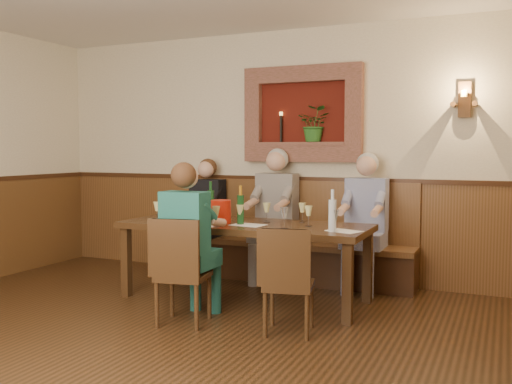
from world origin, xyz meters
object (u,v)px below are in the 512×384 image
at_px(person_bench_mid, 274,226).
at_px(wine_bottle_green_b, 211,203).
at_px(spittoon_bucket, 221,211).
at_px(wine_bottle_green_a, 241,209).
at_px(chair_near_left, 183,293).
at_px(water_bottle, 332,215).
at_px(person_bench_left, 204,227).
at_px(person_bench_right, 364,234).
at_px(bench, 280,250).
at_px(dining_table, 244,231).
at_px(person_chair_front, 190,255).
at_px(chair_near_right, 289,303).

height_order(person_bench_mid, wine_bottle_green_b, person_bench_mid).
relative_size(spittoon_bucket, wine_bottle_green_a, 0.60).
height_order(chair_near_left, water_bottle, water_bottle).
bearing_deg(person_bench_left, person_bench_right, -0.08).
relative_size(bench, water_bottle, 8.17).
height_order(dining_table, chair_near_left, chair_near_left).
bearing_deg(bench, person_bench_mid, -106.34).
bearing_deg(water_bottle, person_bench_left, 150.41).
bearing_deg(person_chair_front, person_bench_mid, 85.93).
height_order(bench, person_chair_front, person_chair_front).
distance_m(wine_bottle_green_a, wine_bottle_green_b, 0.55).
height_order(dining_table, person_bench_mid, person_bench_mid).
xyz_separation_m(person_bench_left, person_chair_front, (0.76, -1.62, 0.00)).
distance_m(bench, chair_near_left, 1.86).
relative_size(dining_table, bench, 0.80).
bearing_deg(person_bench_left, person_chair_front, -64.74).
bearing_deg(chair_near_right, water_bottle, 60.13).
relative_size(dining_table, person_bench_mid, 1.63).
relative_size(dining_table, person_bench_right, 1.68).
relative_size(chair_near_left, chair_near_right, 1.05).
distance_m(bench, person_chair_front, 1.74).
height_order(chair_near_right, water_bottle, water_bottle).
relative_size(dining_table, chair_near_left, 2.66).
height_order(chair_near_left, wine_bottle_green_a, wine_bottle_green_a).
distance_m(chair_near_right, wine_bottle_green_b, 1.69).
distance_m(bench, wine_bottle_green_a, 1.19).
bearing_deg(wine_bottle_green_a, person_chair_front, -102.91).
bearing_deg(water_bottle, person_bench_mid, 132.81).
height_order(person_bench_left, water_bottle, person_bench_left).
bearing_deg(person_bench_left, chair_near_right, -44.40).
height_order(chair_near_right, spittoon_bucket, spittoon_bucket).
distance_m(dining_table, chair_near_left, 1.01).
xyz_separation_m(wine_bottle_green_a, water_bottle, (0.93, -0.10, -0.00)).
xyz_separation_m(dining_table, person_chair_front, (-0.15, -0.78, -0.12)).
bearing_deg(dining_table, person_chair_front, -100.63).
bearing_deg(person_bench_left, wine_bottle_green_a, -45.81).
bearing_deg(person_bench_right, wine_bottle_green_a, -135.75).
distance_m(bench, chair_near_right, 1.89).
bearing_deg(bench, chair_near_right, -66.50).
bearing_deg(spittoon_bucket, wine_bottle_green_a, -6.13).
relative_size(dining_table, spittoon_bucket, 10.85).
relative_size(person_bench_left, person_bench_right, 0.95).
bearing_deg(wine_bottle_green_b, chair_near_right, -38.45).
bearing_deg(person_bench_mid, spittoon_bucket, -101.17).
xyz_separation_m(bench, person_bench_left, (-0.91, -0.10, 0.23)).
xyz_separation_m(spittoon_bucket, water_bottle, (1.15, -0.13, 0.04)).
bearing_deg(dining_table, spittoon_bucket, -159.06).
distance_m(chair_near_right, wine_bottle_green_a, 1.20).
relative_size(chair_near_right, wine_bottle_green_a, 2.32).
relative_size(chair_near_left, person_bench_left, 0.67).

